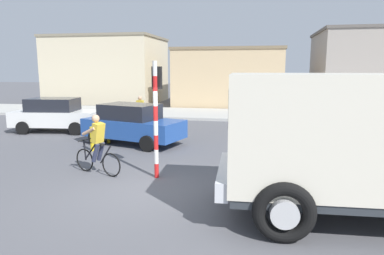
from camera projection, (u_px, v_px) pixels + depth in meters
name	position (u px, v px, depth m)	size (l,w,h in m)	color
ground_plane	(144.00, 191.00, 8.64)	(120.00, 120.00, 0.00)	#56565B
sidewalk_far	(216.00, 114.00, 22.42)	(80.00, 5.00, 0.16)	#ADADA8
truck_foreground	(361.00, 137.00, 6.83)	(5.54, 3.05, 2.90)	silver
cyclist	(97.00, 145.00, 9.88)	(1.64, 0.71, 1.72)	black
traffic_light_pole	(156.00, 103.00, 9.42)	(0.24, 0.43, 3.20)	red
car_red_near	(132.00, 124.00, 13.89)	(4.32, 2.75, 1.60)	#234C9E
car_white_mid	(56.00, 115.00, 16.61)	(4.18, 2.24, 1.60)	white
pedestrian_near_kerb	(140.00, 111.00, 17.63)	(0.34, 0.22, 1.62)	#2D334C
bollard_near	(92.00, 139.00, 12.74)	(0.14, 0.14, 0.90)	gold
bollard_far	(108.00, 132.00, 14.10)	(0.14, 0.14, 0.90)	gold
building_corner_left	(108.00, 70.00, 31.26)	(9.38, 7.18, 5.73)	beige
building_mid_block	(229.00, 78.00, 27.58)	(8.25, 6.39, 4.51)	#D1B284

